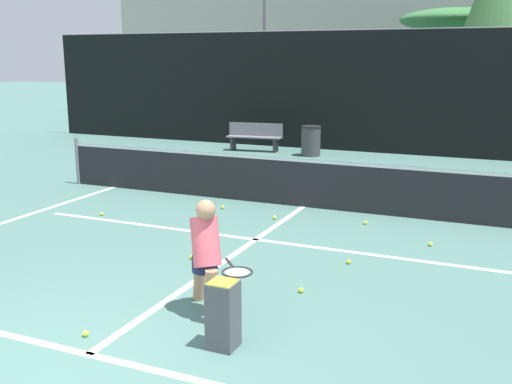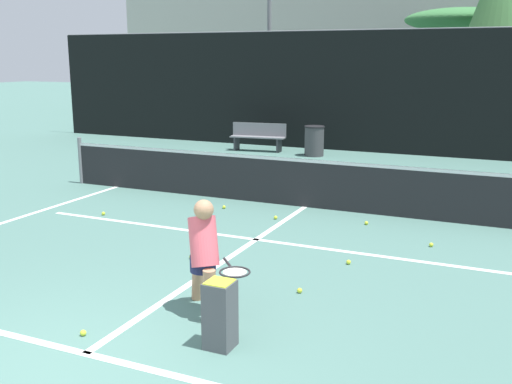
{
  "view_description": "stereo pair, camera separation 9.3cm",
  "coord_description": "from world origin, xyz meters",
  "px_view_note": "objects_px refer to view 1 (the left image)",
  "views": [
    {
      "loc": [
        3.69,
        -3.91,
        2.89
      ],
      "look_at": [
        0.29,
        3.91,
        0.95
      ],
      "focal_mm": 42.0,
      "sensor_mm": 36.0,
      "label": 1
    },
    {
      "loc": [
        3.78,
        -3.87,
        2.89
      ],
      "look_at": [
        0.29,
        3.91,
        0.95
      ],
      "focal_mm": 42.0,
      "sensor_mm": 36.0,
      "label": 2
    }
  ],
  "objects_px": {
    "courtside_bench": "(255,136)",
    "trash_bin": "(311,141)",
    "player_practicing": "(206,253)",
    "ball_hopper": "(223,313)"
  },
  "relations": [
    {
      "from": "player_practicing",
      "to": "courtside_bench",
      "type": "height_order",
      "value": "player_practicing"
    },
    {
      "from": "player_practicing",
      "to": "trash_bin",
      "type": "distance_m",
      "value": 11.35
    },
    {
      "from": "trash_bin",
      "to": "courtside_bench",
      "type": "bearing_deg",
      "value": 174.1
    },
    {
      "from": "courtside_bench",
      "to": "trash_bin",
      "type": "xyz_separation_m",
      "value": [
        1.89,
        -0.2,
        -0.03
      ]
    },
    {
      "from": "ball_hopper",
      "to": "trash_bin",
      "type": "relative_size",
      "value": 0.8
    },
    {
      "from": "player_practicing",
      "to": "courtside_bench",
      "type": "relative_size",
      "value": 0.78
    },
    {
      "from": "trash_bin",
      "to": "ball_hopper",
      "type": "bearing_deg",
      "value": -75.75
    },
    {
      "from": "courtside_bench",
      "to": "trash_bin",
      "type": "height_order",
      "value": "trash_bin"
    },
    {
      "from": "courtside_bench",
      "to": "player_practicing",
      "type": "bearing_deg",
      "value": -76.19
    },
    {
      "from": "courtside_bench",
      "to": "trash_bin",
      "type": "distance_m",
      "value": 1.91
    }
  ]
}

